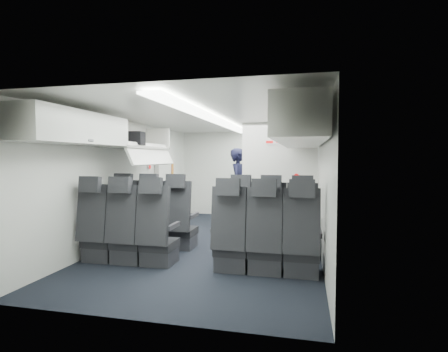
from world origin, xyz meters
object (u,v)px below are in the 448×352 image
at_px(carry_on_bag, 132,138).
at_px(boarding_door, 165,181).
at_px(seat_row_front, 211,226).
at_px(seat_row_mid, 193,238).
at_px(galley_unit, 284,180).
at_px(flight_attendant, 239,186).

bearing_deg(carry_on_bag, boarding_door, 90.69).
height_order(seat_row_front, seat_row_mid, same).
height_order(galley_unit, flight_attendant, galley_unit).
height_order(seat_row_mid, galley_unit, galley_unit).
distance_m(seat_row_front, carry_on_bag, 1.95).
distance_m(boarding_door, flight_attendant, 1.69).
height_order(boarding_door, flight_attendant, boarding_door).
height_order(seat_row_mid, carry_on_bag, carry_on_bag).
relative_size(galley_unit, flight_attendant, 1.12).
relative_size(boarding_door, carry_on_bag, 5.00).
height_order(seat_row_front, carry_on_bag, carry_on_bag).
relative_size(seat_row_front, flight_attendant, 1.96).
bearing_deg(seat_row_front, flight_attendant, 89.48).
distance_m(seat_row_mid, galley_unit, 4.30).
relative_size(galley_unit, boarding_door, 1.02).
distance_m(seat_row_front, seat_row_mid, 0.90).
bearing_deg(boarding_door, seat_row_mid, -61.23).
relative_size(seat_row_mid, flight_attendant, 1.96).
bearing_deg(flight_attendant, seat_row_front, -174.81).
relative_size(seat_row_front, galley_unit, 1.75).
bearing_deg(seat_row_front, boarding_door, 128.16).
bearing_deg(galley_unit, flight_attendant, -136.12).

